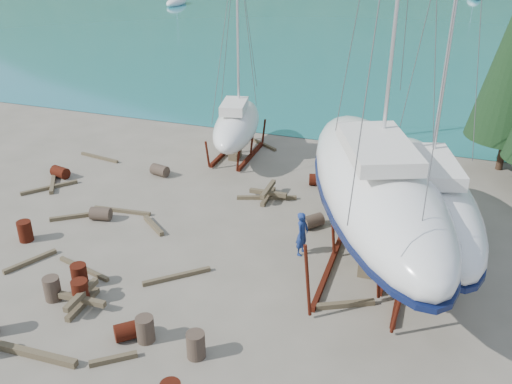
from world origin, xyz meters
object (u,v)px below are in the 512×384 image
(large_sailboat_far, at_px, (426,197))
(small_sailboat_shore, at_px, (237,124))
(worker, at_px, (302,234))
(large_sailboat_near, at_px, (376,186))

(large_sailboat_far, distance_m, small_sailboat_shore, 12.70)
(small_sailboat_shore, relative_size, worker, 6.19)
(worker, bearing_deg, large_sailboat_near, -75.77)
(large_sailboat_near, relative_size, worker, 11.33)
(large_sailboat_near, xyz_separation_m, large_sailboat_far, (1.78, 0.94, -0.58))
(large_sailboat_far, bearing_deg, small_sailboat_shore, 127.93)
(large_sailboat_far, bearing_deg, worker, 177.32)
(large_sailboat_near, relative_size, small_sailboat_shore, 1.83)
(large_sailboat_near, distance_m, small_sailboat_shore, 12.01)
(large_sailboat_far, bearing_deg, large_sailboat_near, -168.30)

